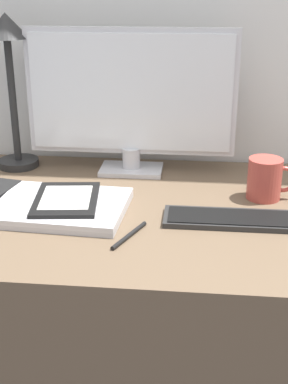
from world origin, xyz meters
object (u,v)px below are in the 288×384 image
Objects in this scene: ereader at (66,199)px; coffee_mug at (266,179)px; monitor at (131,99)px; keyboard at (230,219)px; pen at (129,235)px; laptop at (61,207)px; desk_lamp at (9,63)px.

coffee_mug reaches higher than ereader.
monitor is 0.41m from coffee_mug.
keyboard is 0.23m from pen.
laptop reaches higher than keyboard.
keyboard is at bearing -49.40° from monitor.
monitor is 1.34× the size of desk_lamp.
laptop is (-0.39, 0.02, 0.00)m from keyboard.
keyboard is 0.38m from ereader.
coffee_mug is (0.67, -0.17, -0.24)m from desk_lamp.
keyboard is 2.34× the size of pen.
ereader reaches higher than keyboard.
keyboard is at bearing -28.10° from desk_lamp.
laptop is 0.49m from coffee_mug.
ereader is 1.76× the size of coffee_mug.
desk_lamp is (-0.21, 0.29, 0.26)m from ereader.
keyboard is 0.39m from laptop.
desk_lamp reaches higher than coffee_mug.
coffee_mug is at bearing -24.28° from monitor.
monitor reaches higher than keyboard.
monitor is at bearing 130.60° from keyboard.
ereader is at bearing 176.42° from keyboard.
coffee_mug is (0.46, 0.12, 0.02)m from ereader.
pen is at bearing -83.67° from monitor.
keyboard is at bearing -2.31° from laptop.
ereader is 0.50× the size of desk_lamp.
ereader is 0.20m from pen.
pen is at bearing -33.16° from laptop.
keyboard is (0.26, -0.30, -0.20)m from monitor.
coffee_mug is (0.35, -0.16, -0.15)m from monitor.
desk_lamp is 3.32× the size of pen.
pen is (0.04, -0.40, -0.20)m from monitor.
monitor is 4.44× the size of pen.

